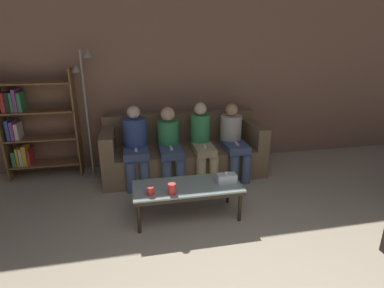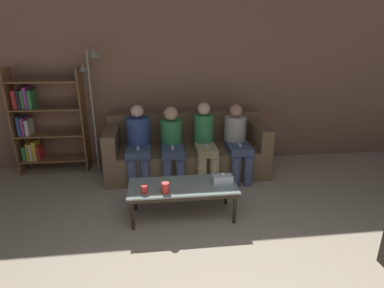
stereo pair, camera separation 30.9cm
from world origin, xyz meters
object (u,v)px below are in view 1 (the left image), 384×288
object	(u,v)px
cup_near_left	(172,189)
seated_person_left_end	(135,143)
bookshelf	(31,126)
seated_person_right_end	(233,139)
standing_lamp	(87,101)
couch	(183,152)
seated_person_mid_right	(202,140)
tissue_box	(226,178)
cup_near_right	(150,191)
coffee_table	(187,189)
seated_person_mid_left	(170,143)

from	to	relation	value
cup_near_left	seated_person_left_end	bearing A→B (deg)	105.56
bookshelf	seated_person_right_end	xyz separation A→B (m)	(2.87, -0.51, -0.22)
cup_near_left	standing_lamp	size ratio (longest dim) A/B	0.06
couch	seated_person_right_end	distance (m)	0.79
seated_person_mid_right	seated_person_right_end	world-z (taller)	seated_person_mid_right
seated_person_left_end	seated_person_right_end	bearing A→B (deg)	-1.03
tissue_box	seated_person_right_end	bearing A→B (deg)	67.29
tissue_box	seated_person_mid_right	size ratio (longest dim) A/B	0.20
standing_lamp	couch	bearing A→B (deg)	-5.71
bookshelf	standing_lamp	bearing A→B (deg)	-9.82
cup_near_left	cup_near_right	world-z (taller)	cup_near_left
coffee_table	seated_person_right_end	bearing A→B (deg)	49.25
standing_lamp	cup_near_right	bearing A→B (deg)	-64.01
seated_person_mid_left	coffee_table	bearing A→B (deg)	-86.73
couch	seated_person_right_end	world-z (taller)	seated_person_right_end
coffee_table	tissue_box	distance (m)	0.46
couch	cup_near_right	world-z (taller)	couch
cup_near_left	seated_person_right_end	world-z (taller)	seated_person_right_end
cup_near_left	seated_person_mid_left	bearing A→B (deg)	83.44
cup_near_right	seated_person_mid_right	xyz separation A→B (m)	(0.83, 1.15, 0.13)
coffee_table	cup_near_left	distance (m)	0.27
couch	coffee_table	xyz separation A→B (m)	(-0.18, -1.27, 0.03)
couch	cup_near_left	distance (m)	1.47
cup_near_left	seated_person_right_end	distance (m)	1.61
tissue_box	bookshelf	size ratio (longest dim) A/B	0.14
seated_person_mid_left	seated_person_right_end	xyz separation A→B (m)	(0.95, 0.01, 0.01)
tissue_box	seated_person_mid_left	size ratio (longest dim) A/B	0.21
seated_person_mid_left	seated_person_mid_right	world-z (taller)	seated_person_mid_right
seated_person_mid_right	tissue_box	bearing A→B (deg)	-87.89
cup_near_left	standing_lamp	bearing A→B (deg)	121.87
cup_near_left	cup_near_right	bearing A→B (deg)	172.71
seated_person_right_end	tissue_box	bearing A→B (deg)	-112.71
coffee_table	seated_person_left_end	size ratio (longest dim) A/B	1.11
cup_near_right	seated_person_left_end	world-z (taller)	seated_person_left_end
seated_person_right_end	couch	bearing A→B (deg)	161.62
tissue_box	cup_near_left	bearing A→B (deg)	-167.22
cup_near_right	seated_person_mid_right	size ratio (longest dim) A/B	0.08
cup_near_left	seated_person_mid_left	size ratio (longest dim) A/B	0.11
cup_near_left	seated_person_mid_right	xyz separation A→B (m)	(0.61, 1.18, 0.12)
tissue_box	seated_person_mid_left	xyz separation A→B (m)	(-0.51, 1.03, 0.12)
tissue_box	seated_person_mid_left	bearing A→B (deg)	116.33
standing_lamp	tissue_box	bearing A→B (deg)	-41.12
cup_near_left	standing_lamp	world-z (taller)	standing_lamp
bookshelf	seated_person_left_end	distance (m)	1.54
tissue_box	standing_lamp	bearing A→B (deg)	138.88
standing_lamp	seated_person_left_end	world-z (taller)	standing_lamp
seated_person_mid_left	seated_person_right_end	distance (m)	0.95
coffee_table	bookshelf	distance (m)	2.55
coffee_table	seated_person_mid_right	world-z (taller)	seated_person_mid_right
cup_near_right	seated_person_right_end	distance (m)	1.75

